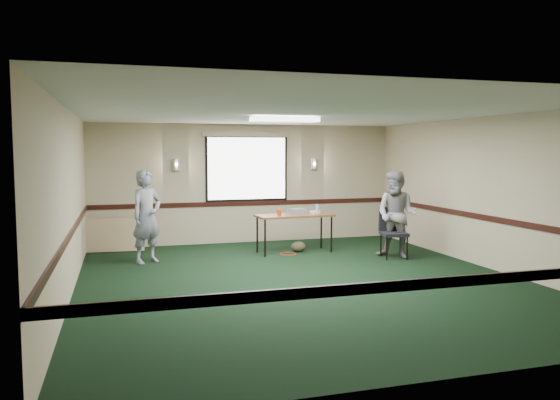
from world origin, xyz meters
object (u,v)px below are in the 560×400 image
object	(u,v)px
folding_table	(294,217)
conference_chair	(392,228)
person_left	(147,217)
projector	(298,211)
person_right	(397,214)

from	to	relation	value
folding_table	conference_chair	distance (m)	1.99
folding_table	person_left	bearing A→B (deg)	-179.69
folding_table	conference_chair	xyz separation A→B (m)	(1.69, -1.04, -0.16)
projector	conference_chair	size ratio (longest dim) A/B	0.33
conference_chair	person_left	size ratio (longest dim) A/B	0.57
projector	person_left	distance (m)	3.09
conference_chair	person_left	xyz separation A→B (m)	(-4.66, 0.82, 0.29)
conference_chair	person_right	bearing A→B (deg)	-40.28
person_right	conference_chair	bearing A→B (deg)	178.35
folding_table	person_right	distance (m)	2.07
person_left	person_right	world-z (taller)	person_left
projector	person_left	bearing A→B (deg)	172.33
projector	conference_chair	world-z (taller)	conference_chair
projector	person_left	xyz separation A→B (m)	(-3.08, -0.31, 0.03)
folding_table	person_left	distance (m)	2.98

